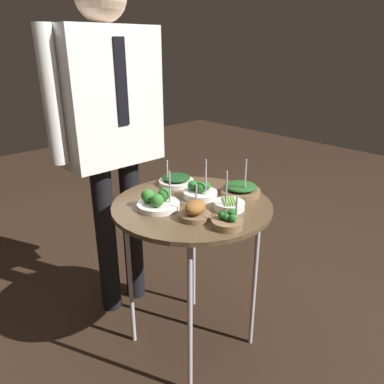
{
  "coord_description": "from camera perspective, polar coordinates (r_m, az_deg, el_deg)",
  "views": [
    {
      "loc": [
        -0.98,
        -1.03,
        1.35
      ],
      "look_at": [
        0.0,
        0.0,
        0.78
      ],
      "focal_mm": 35.0,
      "sensor_mm": 36.0,
      "label": 1
    }
  ],
  "objects": [
    {
      "name": "bowl_broccoli_center",
      "position": [
        1.35,
        5.47,
        -4.44
      ],
      "size": [
        0.11,
        0.11,
        0.12
      ],
      "color": "brown",
      "rests_on": "serving_cart"
    },
    {
      "name": "bowl_asparagus_front_center",
      "position": [
        1.5,
        5.69,
        -1.95
      ],
      "size": [
        0.12,
        0.12,
        0.17
      ],
      "color": "silver",
      "rests_on": "serving_cart"
    },
    {
      "name": "bowl_broccoli_mid_right",
      "position": [
        1.5,
        -5.28,
        -1.48
      ],
      "size": [
        0.17,
        0.17,
        0.15
      ],
      "color": "silver",
      "rests_on": "serving_cart"
    },
    {
      "name": "bowl_broccoli_front_left",
      "position": [
        1.6,
        1.23,
        0.04
      ],
      "size": [
        0.15,
        0.15,
        0.18
      ],
      "color": "silver",
      "rests_on": "serving_cart"
    },
    {
      "name": "waiter_figure",
      "position": [
        1.81,
        -12.4,
        11.47
      ],
      "size": [
        0.61,
        0.23,
        1.64
      ],
      "color": "black",
      "rests_on": "ground_plane"
    },
    {
      "name": "bowl_roast_back_right",
      "position": [
        1.4,
        0.49,
        -2.94
      ],
      "size": [
        0.12,
        0.12,
        0.13
      ],
      "color": "brown",
      "rests_on": "serving_cart"
    },
    {
      "name": "bowl_spinach_front_right",
      "position": [
        1.75,
        -2.43,
        1.82
      ],
      "size": [
        0.16,
        0.16,
        0.12
      ],
      "color": "silver",
      "rests_on": "serving_cart"
    },
    {
      "name": "ground_plane",
      "position": [
        1.96,
        0.0,
        -21.73
      ],
      "size": [
        8.0,
        8.0,
        0.0
      ],
      "primitive_type": "plane",
      "color": "black"
    },
    {
      "name": "serving_cart",
      "position": [
        1.57,
        0.0,
        -3.56
      ],
      "size": [
        0.66,
        0.66,
        0.73
      ],
      "color": "brown",
      "rests_on": "ground_plane"
    },
    {
      "name": "bowl_spinach_near_rim",
      "position": [
        1.64,
        7.42,
        0.41
      ],
      "size": [
        0.17,
        0.17,
        0.17
      ],
      "color": "brown",
      "rests_on": "serving_cart"
    }
  ]
}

